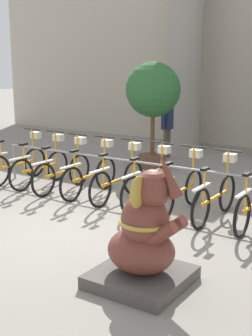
# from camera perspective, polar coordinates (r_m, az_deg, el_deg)

# --- Properties ---
(ground_plane) EXTENTS (60.00, 60.00, 0.00)m
(ground_plane) POSITION_cam_1_polar(r_m,az_deg,el_deg) (7.24, -7.89, -7.66)
(ground_plane) COLOR gray
(column_left) EXTENTS (1.22, 1.22, 5.16)m
(column_left) POSITION_cam_1_polar(r_m,az_deg,el_deg) (14.13, 7.34, 13.13)
(column_left) COLOR gray
(column_left) RESTS_ON ground_plane
(bike_rack) EXTENTS (5.78, 0.05, 0.77)m
(bike_rack) POSITION_cam_1_polar(r_m,az_deg,el_deg) (8.67, -0.60, 0.31)
(bike_rack) COLOR gray
(bike_rack) RESTS_ON ground_plane
(bicycle_0) EXTENTS (0.48, 1.73, 1.09)m
(bicycle_0) POSITION_cam_1_polar(r_m,az_deg,el_deg) (10.29, -12.99, 0.65)
(bicycle_0) COLOR black
(bicycle_0) RESTS_ON ground_plane
(bicycle_1) EXTENTS (0.48, 1.73, 1.09)m
(bicycle_1) POSITION_cam_1_polar(r_m,az_deg,el_deg) (9.86, -10.29, 0.24)
(bicycle_1) COLOR black
(bicycle_1) RESTS_ON ground_plane
(bicycle_2) EXTENTS (0.48, 1.73, 1.09)m
(bicycle_2) POSITION_cam_1_polar(r_m,az_deg,el_deg) (9.39, -7.62, -0.29)
(bicycle_2) COLOR black
(bicycle_2) RESTS_ON ground_plane
(bicycle_3) EXTENTS (0.48, 1.73, 1.09)m
(bicycle_3) POSITION_cam_1_polar(r_m,az_deg,el_deg) (9.02, -4.34, -0.75)
(bicycle_3) COLOR black
(bicycle_3) RESTS_ON ground_plane
(bicycle_4) EXTENTS (0.48, 1.73, 1.09)m
(bicycle_4) POSITION_cam_1_polar(r_m,az_deg,el_deg) (8.66, -0.90, -1.29)
(bicycle_4) COLOR black
(bicycle_4) RESTS_ON ground_plane
(bicycle_5) EXTENTS (0.48, 1.73, 1.09)m
(bicycle_5) POSITION_cam_1_polar(r_m,az_deg,el_deg) (8.32, 2.79, -1.89)
(bicycle_5) COLOR black
(bicycle_5) RESTS_ON ground_plane
(bicycle_6) EXTENTS (0.48, 1.73, 1.09)m
(bicycle_6) POSITION_cam_1_polar(r_m,az_deg,el_deg) (8.01, 6.72, -2.55)
(bicycle_6) COLOR black
(bicycle_6) RESTS_ON ground_plane
(bicycle_7) EXTENTS (0.48, 1.73, 1.09)m
(bicycle_7) POSITION_cam_1_polar(r_m,az_deg,el_deg) (7.72, 10.90, -3.29)
(bicycle_7) COLOR black
(bicycle_7) RESTS_ON ground_plane
(elephant_statue) EXTENTS (1.04, 1.04, 1.61)m
(elephant_statue) POSITION_cam_1_polar(r_m,az_deg,el_deg) (5.36, 2.23, -8.76)
(elephant_statue) COLOR #4C4742
(elephant_statue) RESTS_ON ground_plane
(person_pedestrian) EXTENTS (0.21, 0.47, 1.59)m
(person_pedestrian) POSITION_cam_1_polar(r_m,az_deg,el_deg) (12.49, 5.06, 5.50)
(person_pedestrian) COLOR brown
(person_pedestrian) RESTS_ON ground_plane
(potted_tree) EXTENTS (1.30, 1.30, 2.53)m
(potted_tree) POSITION_cam_1_polar(r_m,az_deg,el_deg) (11.19, 3.31, 8.96)
(potted_tree) COLOR brown
(potted_tree) RESTS_ON ground_plane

